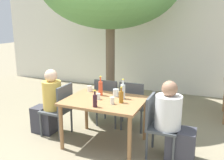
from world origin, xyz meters
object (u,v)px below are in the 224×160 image
patio_chair_3 (133,103)px  drinking_glass_2 (98,96)px  person_seated_1 (174,125)px  drinking_glass_0 (115,93)px  dining_table_front (105,105)px  soda_bottle_0 (101,88)px  amber_bottle_3 (121,97)px  wine_bottle_2 (95,100)px  drinking_glass_3 (112,101)px  person_seated_0 (48,105)px  patio_chair_1 (157,122)px  drinking_glass_1 (90,89)px  patio_chair_0 (60,107)px  water_bottle_1 (123,91)px  patio_chair_2 (108,99)px

patio_chair_3 → drinking_glass_2: patio_chair_3 is taller
person_seated_1 → drinking_glass_0: 1.06m
dining_table_front → person_seated_1: 1.09m
soda_bottle_0 → patio_chair_3: bearing=51.2°
dining_table_front → person_seated_1: (1.08, -0.00, -0.15)m
dining_table_front → amber_bottle_3: (0.29, -0.03, 0.19)m
wine_bottle_2 → drinking_glass_3: size_ratio=2.38×
wine_bottle_2 → drinking_glass_0: size_ratio=2.04×
person_seated_0 → soda_bottle_0: person_seated_0 is taller
patio_chair_1 → amber_bottle_3: size_ratio=3.70×
drinking_glass_0 → person_seated_0: bearing=-169.2°
patio_chair_3 → drinking_glass_0: 0.58m
patio_chair_1 → drinking_glass_1: patio_chair_1 is taller
patio_chair_0 → wine_bottle_2: (0.86, -0.35, 0.34)m
patio_chair_1 → water_bottle_1: bearing=74.7°
patio_chair_0 → person_seated_0: size_ratio=0.78×
drinking_glass_0 → drinking_glass_3: drinking_glass_0 is taller
person_seated_0 → drinking_glass_0: bearing=100.8°
patio_chair_3 → drinking_glass_2: bearing=64.8°
patio_chair_0 → patio_chair_2: 0.92m
patio_chair_0 → drinking_glass_2: size_ratio=9.34×
patio_chair_1 → drinking_glass_2: patio_chair_1 is taller
amber_bottle_3 → drinking_glass_2: bearing=178.8°
soda_bottle_0 → patio_chair_0: bearing=-164.4°
wine_bottle_2 → drinking_glass_3: bearing=49.5°
wine_bottle_2 → drinking_glass_2: size_ratio=2.55×
wine_bottle_2 → drinking_glass_1: 0.80m
dining_table_front → soda_bottle_0: size_ratio=3.81×
drinking_glass_1 → soda_bottle_0: bearing=-24.7°
amber_bottle_3 → drinking_glass_0: size_ratio=2.01×
patio_chair_3 → soda_bottle_0: (-0.41, -0.51, 0.36)m
patio_chair_2 → person_seated_0: (-0.84, -0.70, 0.00)m
person_seated_0 → water_bottle_1: bearing=97.1°
water_bottle_1 → amber_bottle_3: bearing=-76.5°
water_bottle_1 → drinking_glass_3: (-0.05, -0.31, -0.07)m
patio_chair_0 → patio_chair_3: bearing=122.5°
patio_chair_2 → amber_bottle_3: amber_bottle_3 is taller
patio_chair_3 → patio_chair_1: bearing=130.8°
patio_chair_3 → person_seated_0: (-1.33, -0.70, 0.00)m
person_seated_0 → drinking_glass_3: 1.32m
patio_chair_0 → dining_table_front: bearing=90.0°
drinking_glass_1 → patio_chair_3: bearing=29.4°
soda_bottle_0 → amber_bottle_3: 0.50m
patio_chair_2 → drinking_glass_1: (-0.18, -0.38, 0.29)m
patio_chair_0 → amber_bottle_3: 1.19m
patio_chair_2 → person_seated_0: 1.09m
patio_chair_3 → water_bottle_1: water_bottle_1 is taller
patio_chair_1 → drinking_glass_1: 1.35m
patio_chair_2 → soda_bottle_0: size_ratio=2.83×
wine_bottle_2 → patio_chair_1: bearing=22.9°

